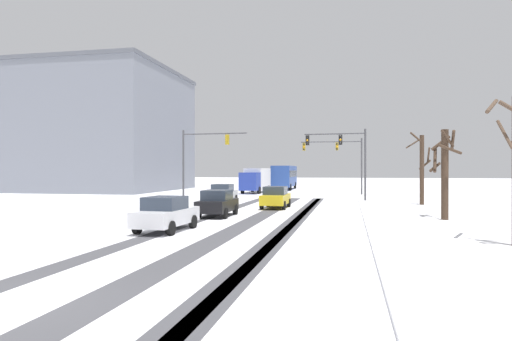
% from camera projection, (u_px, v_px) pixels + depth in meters
% --- Properties ---
extents(ground_plane, '(300.00, 300.00, 0.00)m').
position_uv_depth(ground_plane, '(18.00, 307.00, 9.45)').
color(ground_plane, white).
extents(wheel_track_left_lane, '(0.71, 38.74, 0.01)m').
position_uv_depth(wheel_track_left_lane, '(299.00, 220.00, 25.90)').
color(wheel_track_left_lane, '#4C4C51').
rests_on(wheel_track_left_lane, ground).
extents(wheel_track_right_lane, '(0.91, 38.74, 0.01)m').
position_uv_depth(wheel_track_right_lane, '(205.00, 218.00, 27.03)').
color(wheel_track_right_lane, '#4C4C51').
rests_on(wheel_track_right_lane, ground).
extents(wheel_track_center, '(0.80, 38.74, 0.01)m').
position_uv_depth(wheel_track_center, '(294.00, 220.00, 25.96)').
color(wheel_track_center, '#4C4C51').
rests_on(wheel_track_center, ground).
extents(wheel_track_oncoming, '(1.17, 38.74, 0.01)m').
position_uv_depth(wheel_track_oncoming, '(256.00, 219.00, 26.41)').
color(wheel_track_oncoming, '#4C4C51').
rests_on(wheel_track_oncoming, ground).
extents(sidewalk_kerb_right, '(4.00, 38.74, 0.12)m').
position_uv_depth(sidewalk_kerb_right, '(405.00, 225.00, 23.05)').
color(sidewalk_kerb_right, white).
rests_on(sidewalk_kerb_right, ground).
extents(traffic_signal_far_right, '(7.07, 0.39, 6.50)m').
position_uv_depth(traffic_signal_far_right, '(340.00, 154.00, 52.57)').
color(traffic_signal_far_right, '#47474C').
rests_on(traffic_signal_far_right, ground).
extents(traffic_signal_near_right, '(5.52, 0.56, 6.50)m').
position_uv_depth(traffic_signal_near_right, '(344.00, 150.00, 40.80)').
color(traffic_signal_near_right, '#47474C').
rests_on(traffic_signal_near_right, ground).
extents(traffic_signal_near_left, '(6.16, 0.53, 6.50)m').
position_uv_depth(traffic_signal_near_left, '(201.00, 152.00, 41.23)').
color(traffic_signal_near_left, '#47474C').
rests_on(traffic_signal_near_left, ground).
extents(car_silver_lead, '(1.89, 4.13, 1.62)m').
position_uv_depth(car_silver_lead, '(223.00, 193.00, 38.99)').
color(car_silver_lead, '#B7BABF').
rests_on(car_silver_lead, ground).
extents(car_yellow_cab_second, '(1.86, 4.11, 1.62)m').
position_uv_depth(car_yellow_cab_second, '(276.00, 197.00, 33.62)').
color(car_yellow_cab_second, yellow).
rests_on(car_yellow_cab_second, ground).
extents(car_black_third, '(1.87, 4.12, 1.62)m').
position_uv_depth(car_black_third, '(218.00, 203.00, 27.81)').
color(car_black_third, black).
rests_on(car_black_third, ground).
extents(car_white_fourth, '(1.98, 4.18, 1.62)m').
position_uv_depth(car_white_fourth, '(166.00, 214.00, 21.14)').
color(car_white_fourth, silver).
rests_on(car_white_fourth, ground).
extents(bus_oncoming, '(2.87, 11.06, 3.38)m').
position_uv_depth(bus_oncoming, '(285.00, 176.00, 65.20)').
color(bus_oncoming, '#284793').
rests_on(bus_oncoming, ground).
extents(box_truck_delivery, '(2.57, 7.50, 3.02)m').
position_uv_depth(box_truck_delivery, '(256.00, 180.00, 55.81)').
color(box_truck_delivery, '#233899').
rests_on(box_truck_delivery, ground).
extents(bare_tree_sidewalk_mid, '(1.70, 1.72, 5.17)m').
position_uv_depth(bare_tree_sidewalk_mid, '(444.00, 169.00, 25.96)').
color(bare_tree_sidewalk_mid, '#423023').
rests_on(bare_tree_sidewalk_mid, ground).
extents(bare_tree_sidewalk_far, '(2.00, 2.15, 5.97)m').
position_uv_depth(bare_tree_sidewalk_far, '(422.00, 167.00, 37.04)').
color(bare_tree_sidewalk_far, '#423023').
rests_on(bare_tree_sidewalk_far, ground).
extents(office_building_far_left_block, '(21.19, 21.00, 16.63)m').
position_uv_depth(office_building_far_left_block, '(99.00, 131.00, 63.45)').
color(office_building_far_left_block, gray).
rests_on(office_building_far_left_block, ground).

